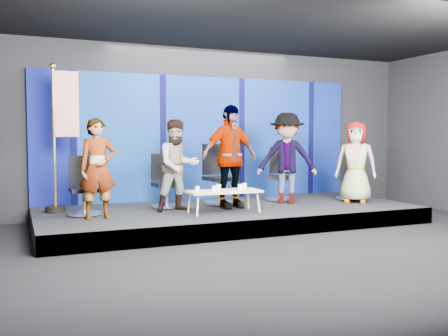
{
  "coord_description": "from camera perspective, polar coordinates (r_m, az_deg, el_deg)",
  "views": [
    {
      "loc": [
        -3.73,
        -6.07,
        1.63
      ],
      "look_at": [
        -0.17,
        2.4,
        1.05
      ],
      "focal_mm": 40.0,
      "sensor_mm": 36.0,
      "label": 1
    }
  ],
  "objects": [
    {
      "name": "chair_b",
      "position": [
        9.42,
        -6.72,
        -2.51
      ],
      "size": [
        0.61,
        0.61,
        1.01
      ],
      "rotation": [
        0.0,
        0.0,
        0.07
      ],
      "color": "silver",
      "rests_on": "riser"
    },
    {
      "name": "riser",
      "position": [
        9.46,
        0.7,
        -5.4
      ],
      "size": [
        7.0,
        3.0,
        0.3
      ],
      "primitive_type": "cube",
      "color": "black",
      "rests_on": "ground"
    },
    {
      "name": "panelist_c",
      "position": [
        9.29,
        0.63,
        1.32
      ],
      "size": [
        1.18,
        0.62,
        1.92
      ],
      "primitive_type": "imported",
      "rotation": [
        0.0,
        0.0,
        0.13
      ],
      "color": "black",
      "rests_on": "riser"
    },
    {
      "name": "chair_d",
      "position": [
        10.52,
        6.38,
        -1.68
      ],
      "size": [
        0.86,
        0.86,
        1.11
      ],
      "rotation": [
        0.0,
        0.0,
        -0.55
      ],
      "color": "silver",
      "rests_on": "riser"
    },
    {
      "name": "ground",
      "position": [
        7.3,
        8.65,
        -9.33
      ],
      "size": [
        10.0,
        10.0,
        0.0
      ],
      "primitive_type": "plane",
      "color": "black",
      "rests_on": "ground"
    },
    {
      "name": "panelist_a",
      "position": [
        8.29,
        -14.23,
        -0.07
      ],
      "size": [
        0.61,
        0.41,
        1.63
      ],
      "primitive_type": "imported",
      "rotation": [
        0.0,
        0.0,
        0.04
      ],
      "color": "black",
      "rests_on": "riser"
    },
    {
      "name": "mug_a",
      "position": [
        8.54,
        -3.07,
        -2.38
      ],
      "size": [
        0.07,
        0.07,
        0.09
      ],
      "primitive_type": "cylinder",
      "color": "white",
      "rests_on": "coffee_table"
    },
    {
      "name": "panelist_e",
      "position": [
        10.39,
        14.83,
        0.65
      ],
      "size": [
        0.94,
        0.92,
        1.63
      ],
      "primitive_type": "imported",
      "rotation": [
        0.0,
        0.0,
        -0.72
      ],
      "color": "black",
      "rests_on": "riser"
    },
    {
      "name": "backdrop",
      "position": [
        10.69,
        -2.4,
        3.44
      ],
      "size": [
        7.0,
        0.08,
        2.6
      ],
      "primitive_type": "cube",
      "color": "#09085E",
      "rests_on": "riser"
    },
    {
      "name": "mug_c",
      "position": [
        8.77,
        -0.63,
        -2.19
      ],
      "size": [
        0.08,
        0.08,
        0.1
      ],
      "primitive_type": "cylinder",
      "color": "white",
      "rests_on": "coffee_table"
    },
    {
      "name": "flag_stand",
      "position": [
        9.2,
        -18.04,
        3.75
      ],
      "size": [
        0.6,
        0.35,
        2.61
      ],
      "rotation": [
        0.0,
        0.0,
        -0.06
      ],
      "color": "black",
      "rests_on": "riser"
    },
    {
      "name": "mug_d",
      "position": [
        8.75,
        1.88,
        -2.19
      ],
      "size": [
        0.09,
        0.09,
        0.1
      ],
      "primitive_type": "cylinder",
      "color": "white",
      "rests_on": "coffee_table"
    },
    {
      "name": "room_walls",
      "position": [
        7.17,
        8.84,
        9.97
      ],
      "size": [
        10.02,
        8.02,
        3.51
      ],
      "color": "black",
      "rests_on": "ground"
    },
    {
      "name": "panelist_b",
      "position": [
        8.93,
        -5.3,
        0.3
      ],
      "size": [
        0.84,
        0.68,
        1.64
      ],
      "primitive_type": "imported",
      "rotation": [
        0.0,
        0.0,
        0.07
      ],
      "color": "black",
      "rests_on": "riser"
    },
    {
      "name": "mug_e",
      "position": [
        8.96,
        2.35,
        -2.07
      ],
      "size": [
        0.08,
        0.08,
        0.1
      ],
      "primitive_type": "cylinder",
      "color": "white",
      "rests_on": "coffee_table"
    },
    {
      "name": "mug_b",
      "position": [
        8.53,
        -1.12,
        -2.37
      ],
      "size": [
        0.08,
        0.08,
        0.09
      ],
      "primitive_type": "cylinder",
      "color": "white",
      "rests_on": "coffee_table"
    },
    {
      "name": "chair_c",
      "position": [
        9.8,
        -0.6,
        -1.9
      ],
      "size": [
        0.75,
        0.75,
        1.19
      ],
      "rotation": [
        0.0,
        0.0,
        0.13
      ],
      "color": "silver",
      "rests_on": "riser"
    },
    {
      "name": "panelist_d",
      "position": [
        10.0,
        7.2,
        1.12
      ],
      "size": [
        1.34,
        1.18,
        1.8
      ],
      "primitive_type": "imported",
      "rotation": [
        0.0,
        0.0,
        -0.55
      ],
      "color": "black",
      "rests_on": "riser"
    },
    {
      "name": "chair_a",
      "position": [
        8.77,
        -15.75,
        -3.07
      ],
      "size": [
        0.59,
        0.59,
        1.01
      ],
      "rotation": [
        0.0,
        0.0,
        0.04
      ],
      "color": "silver",
      "rests_on": "riser"
    },
    {
      "name": "chair_e",
      "position": [
        10.91,
        14.18,
        -1.76
      ],
      "size": [
        0.8,
        0.8,
        1.01
      ],
      "rotation": [
        0.0,
        0.0,
        -0.72
      ],
      "color": "silver",
      "rests_on": "riser"
    },
    {
      "name": "coffee_table",
      "position": [
        8.7,
        -0.01,
        -2.77
      ],
      "size": [
        1.29,
        0.55,
        0.4
      ],
      "rotation": [
        0.0,
        0.0,
        -0.0
      ],
      "color": "tan",
      "rests_on": "riser"
    }
  ]
}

